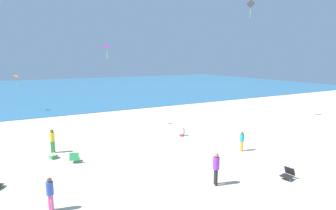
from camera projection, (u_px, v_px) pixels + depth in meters
name	position (u px, v px, depth m)	size (l,w,h in m)	color
ground_plane	(154.00, 155.00, 17.97)	(120.00, 120.00, 0.00)	beige
ocean_water	(61.00, 89.00, 57.99)	(120.00, 60.00, 0.05)	teal
beach_chair_mid_beach	(75.00, 158.00, 16.70)	(0.74, 0.80, 0.66)	#2D9956
beach_chair_far_right	(288.00, 174.00, 14.41)	(0.77, 0.67, 0.63)	black
cooler_box	(53.00, 156.00, 17.42)	(0.55, 0.58, 0.29)	#339956
person_1	(50.00, 192.00, 11.28)	(0.40, 0.40, 1.49)	#D8599E
person_2	(183.00, 133.00, 22.57)	(0.62, 0.51, 0.69)	white
person_4	(52.00, 139.00, 18.33)	(0.45, 0.45, 1.65)	green
person_6	(216.00, 167.00, 13.61)	(0.44, 0.44, 1.70)	black
person_7	(242.00, 140.00, 18.73)	(0.37, 0.37, 1.40)	orange
kite_orange	(17.00, 76.00, 32.34)	(0.95, 1.02, 1.73)	orange
kite_purple	(107.00, 46.00, 24.13)	(0.74, 0.75, 1.36)	purple
kite_black	(251.00, 4.00, 27.07)	(0.35, 0.84, 1.85)	black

